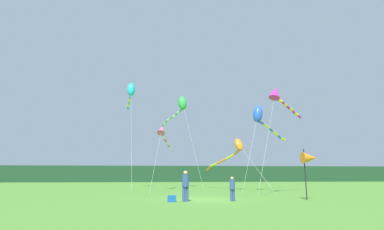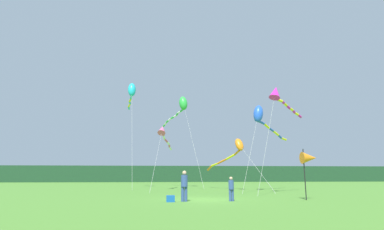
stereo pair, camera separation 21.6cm
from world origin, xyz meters
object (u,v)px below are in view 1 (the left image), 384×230
object	(u,v)px
kite_magenta	(278,95)
kite_orange	(233,150)
banner_flag_pole	(310,158)
kite_cyan	(131,91)
kite_blue	(260,117)
kite_rainbow	(163,133)
kite_green	(181,105)
person_child	(232,187)
person_adult	(185,184)
cooler_box	(172,199)

from	to	relation	value
kite_magenta	kite_orange	world-z (taller)	kite_magenta
banner_flag_pole	kite_cyan	world-z (taller)	kite_cyan
kite_blue	kite_cyan	bearing A→B (deg)	149.74
banner_flag_pole	kite_blue	size ratio (longest dim) A/B	0.38
banner_flag_pole	kite_cyan	bearing A→B (deg)	126.37
kite_rainbow	kite_green	bearing A→B (deg)	65.10
person_child	kite_green	bearing A→B (deg)	95.25
person_adult	kite_orange	world-z (taller)	kite_orange
kite_green	kite_blue	xyz separation A→B (m)	(6.72, -8.05, -2.75)
banner_flag_pole	kite_green	bearing A→B (deg)	110.39
person_child	kite_rainbow	world-z (taller)	kite_rainbow
kite_orange	person_child	bearing A→B (deg)	-104.33
kite_rainbow	kite_blue	size ratio (longest dim) A/B	1.14
person_adult	kite_green	world-z (taller)	kite_green
person_child	kite_green	size ratio (longest dim) A/B	0.13
person_adult	banner_flag_pole	world-z (taller)	banner_flag_pole
person_child	kite_cyan	world-z (taller)	kite_cyan
kite_rainbow	kite_cyan	size ratio (longest dim) A/B	0.76
kite_orange	kite_blue	world-z (taller)	kite_blue
kite_orange	kite_blue	size ratio (longest dim) A/B	1.43
kite_orange	kite_rainbow	bearing A→B (deg)	175.17
person_adult	kite_rainbow	size ratio (longest dim) A/B	0.19
cooler_box	kite_blue	distance (m)	14.41
cooler_box	kite_green	bearing A→B (deg)	84.34
person_child	kite_cyan	size ratio (longest dim) A/B	0.11
kite_green	kite_rainbow	bearing A→B (deg)	-114.90
cooler_box	banner_flag_pole	bearing A→B (deg)	3.01
person_child	kite_green	xyz separation A→B (m)	(-1.62, 17.63, 8.63)
person_adult	banner_flag_pole	size ratio (longest dim) A/B	0.56
person_adult	kite_rainbow	xyz separation A→B (m)	(-1.12, 13.01, 4.58)
person_adult	kite_blue	distance (m)	13.52
cooler_box	kite_magenta	distance (m)	12.76
person_adult	kite_magenta	xyz separation A→B (m)	(7.85, 5.57, 6.72)
cooler_box	kite_rainbow	world-z (taller)	kite_rainbow
person_adult	cooler_box	world-z (taller)	person_adult
banner_flag_pole	kite_green	world-z (taller)	kite_green
person_adult	kite_magenta	size ratio (longest dim) A/B	0.20
person_adult	person_child	distance (m)	2.63
cooler_box	banner_flag_pole	xyz separation A→B (m)	(8.19, 0.43, 2.23)
kite_magenta	kite_cyan	distance (m)	17.15
kite_green	kite_magenta	size ratio (longest dim) A/B	1.24
cooler_box	kite_cyan	xyz separation A→B (m)	(-3.99, 16.97, 10.52)
person_adult	kite_blue	bearing A→B (deg)	50.99
kite_magenta	kite_blue	distance (m)	4.09
person_child	kite_blue	distance (m)	12.34
cooler_box	kite_rainbow	size ratio (longest dim) A/B	0.05
cooler_box	kite_green	distance (m)	20.07
kite_cyan	kite_blue	size ratio (longest dim) A/B	1.51
cooler_box	kite_cyan	size ratio (longest dim) A/B	0.04
kite_green	kite_orange	bearing A→B (deg)	-47.01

